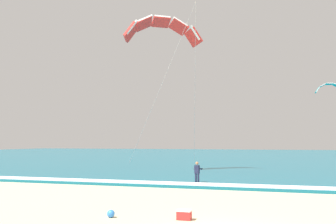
{
  "coord_description": "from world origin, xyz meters",
  "views": [
    {
      "loc": [
        1.79,
        -12.66,
        3.11
      ],
      "look_at": [
        -6.82,
        15.66,
        5.49
      ],
      "focal_mm": 39.83,
      "sensor_mm": 36.0,
      "label": 1
    }
  ],
  "objects_px": {
    "surfboard": "(197,185)",
    "kite_distant": "(329,87)",
    "kite_primary": "(162,28)",
    "cooler_box": "(184,215)",
    "kitesurfer": "(197,172)",
    "beach_ball": "(111,214)"
  },
  "relations": [
    {
      "from": "surfboard",
      "to": "kite_primary",
      "type": "distance_m",
      "value": 17.39
    },
    {
      "from": "kitesurfer",
      "to": "kite_distant",
      "type": "xyz_separation_m",
      "value": [
        13.16,
        35.52,
        10.65
      ]
    },
    {
      "from": "kitesurfer",
      "to": "cooler_box",
      "type": "height_order",
      "value": "kitesurfer"
    },
    {
      "from": "kite_distant",
      "to": "beach_ball",
      "type": "relative_size",
      "value": 13.68
    },
    {
      "from": "surfboard",
      "to": "beach_ball",
      "type": "xyz_separation_m",
      "value": [
        -0.94,
        -12.18,
        0.14
      ]
    },
    {
      "from": "kitesurfer",
      "to": "beach_ball",
      "type": "bearing_deg",
      "value": -94.44
    },
    {
      "from": "kite_distant",
      "to": "beach_ball",
      "type": "height_order",
      "value": "kite_distant"
    },
    {
      "from": "surfboard",
      "to": "kite_primary",
      "type": "height_order",
      "value": "kite_primary"
    },
    {
      "from": "cooler_box",
      "to": "kite_distant",
      "type": "bearing_deg",
      "value": 76.77
    },
    {
      "from": "surfboard",
      "to": "kite_distant",
      "type": "distance_m",
      "value": 39.62
    },
    {
      "from": "kitesurfer",
      "to": "kite_distant",
      "type": "bearing_deg",
      "value": 69.67
    },
    {
      "from": "surfboard",
      "to": "kite_distant",
      "type": "bearing_deg",
      "value": 69.67
    },
    {
      "from": "kitesurfer",
      "to": "kite_primary",
      "type": "distance_m",
      "value": 16.63
    },
    {
      "from": "kitesurfer",
      "to": "beach_ball",
      "type": "height_order",
      "value": "kitesurfer"
    },
    {
      "from": "kite_primary",
      "to": "beach_ball",
      "type": "height_order",
      "value": "kite_primary"
    },
    {
      "from": "beach_ball",
      "to": "kitesurfer",
      "type": "bearing_deg",
      "value": 85.56
    },
    {
      "from": "kite_primary",
      "to": "kite_distant",
      "type": "relative_size",
      "value": 3.26
    },
    {
      "from": "surfboard",
      "to": "kite_primary",
      "type": "xyz_separation_m",
      "value": [
        -5.28,
        8.17,
        14.41
      ]
    },
    {
      "from": "surfboard",
      "to": "cooler_box",
      "type": "xyz_separation_m",
      "value": [
        2.06,
        -11.73,
        0.18
      ]
    },
    {
      "from": "cooler_box",
      "to": "beach_ball",
      "type": "distance_m",
      "value": 3.03
    },
    {
      "from": "surfboard",
      "to": "kite_distant",
      "type": "relative_size",
      "value": 0.33
    },
    {
      "from": "kite_primary",
      "to": "cooler_box",
      "type": "xyz_separation_m",
      "value": [
        7.34,
        -19.91,
        -14.23
      ]
    }
  ]
}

